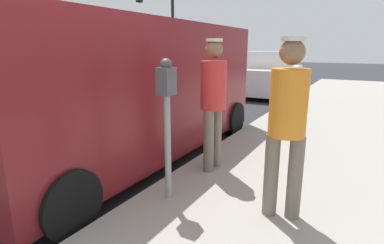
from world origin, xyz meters
TOP-DOWN VIEW (x-y plane):
  - ground_plane at (0.00, 0.00)m, footprint 80.00×80.00m
  - parking_meter_near at (1.35, 0.70)m, footprint 0.14×0.18m
  - pedestrian_in_orange at (2.52, 0.94)m, footprint 0.36×0.34m
  - pedestrian_in_red at (1.40, 1.71)m, footprint 0.34×0.36m
  - parked_van at (-0.15, 1.90)m, footprint 2.13×5.20m
  - parked_sedan_ahead at (-0.23, 10.01)m, footprint 2.00×4.43m
  - traffic_light_corner at (-7.01, 12.35)m, footprint 2.48×0.42m

SIDE VIEW (x-z plane):
  - ground_plane at x=0.00m, z-range 0.00..0.00m
  - parked_sedan_ahead at x=-0.23m, z-range -0.08..1.57m
  - pedestrian_in_orange at x=2.52m, z-range 0.28..1.99m
  - pedestrian_in_red at x=1.40m, z-range 0.28..2.02m
  - parked_van at x=-0.15m, z-range 0.08..2.23m
  - parking_meter_near at x=1.35m, z-range 0.42..1.94m
  - traffic_light_corner at x=-7.01m, z-range 0.92..6.12m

